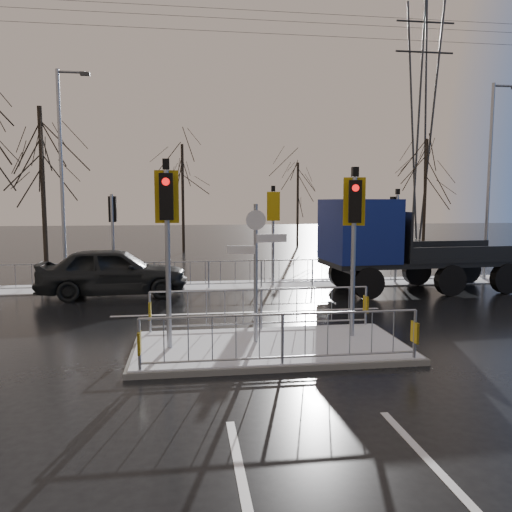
{
  "coord_description": "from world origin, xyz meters",
  "views": [
    {
      "loc": [
        -1.8,
        -10.59,
        3.27
      ],
      "look_at": [
        0.06,
        2.72,
        1.8
      ],
      "focal_mm": 35.0,
      "sensor_mm": 36.0,
      "label": 1
    }
  ],
  "objects": [
    {
      "name": "lane_markings",
      "position": [
        0.0,
        -0.33,
        0.0
      ],
      "size": [
        8.0,
        11.38,
        0.01
      ],
      "color": "silver",
      "rests_on": "ground"
    },
    {
      "name": "snow_verge",
      "position": [
        0.0,
        8.6,
        0.02
      ],
      "size": [
        30.0,
        2.0,
        0.04
      ],
      "primitive_type": "cube",
      "color": "white",
      "rests_on": "ground"
    },
    {
      "name": "ground",
      "position": [
        0.0,
        0.0,
        0.0
      ],
      "size": [
        120.0,
        120.0,
        0.0
      ],
      "primitive_type": "plane",
      "color": "black",
      "rests_on": "ground"
    },
    {
      "name": "street_lamp_left",
      "position": [
        -6.43,
        9.5,
        4.49
      ],
      "size": [
        1.25,
        0.18,
        8.2
      ],
      "color": "#8F949C",
      "rests_on": "ground"
    },
    {
      "name": "pylon_wires",
      "position": [
        16.88,
        30.0,
        11.03
      ],
      "size": [
        70.0,
        2.38,
        19.97
      ],
      "color": "#2D3033",
      "rests_on": "ground"
    },
    {
      "name": "traffic_island",
      "position": [
        -0.01,
        0.01,
        0.39
      ],
      "size": [
        6.0,
        3.04,
        4.15
      ],
      "color": "#61615D",
      "rests_on": "ground"
    },
    {
      "name": "car_far_lane",
      "position": [
        -4.33,
        7.03,
        0.86
      ],
      "size": [
        5.14,
        2.3,
        1.72
      ],
      "primitive_type": "imported",
      "rotation": [
        0.0,
        0.0,
        1.62
      ],
      "color": "black",
      "rests_on": "ground"
    },
    {
      "name": "flatbed_truck",
      "position": [
        5.28,
        6.48,
        1.78
      ],
      "size": [
        7.36,
        3.04,
        3.35
      ],
      "color": "black",
      "rests_on": "ground"
    },
    {
      "name": "tree_far_c",
      "position": [
        14.0,
        21.0,
        5.15
      ],
      "size": [
        4.0,
        4.0,
        7.55
      ],
      "color": "black",
      "rests_on": "ground"
    },
    {
      "name": "tree_far_b",
      "position": [
        6.0,
        24.0,
        4.18
      ],
      "size": [
        3.25,
        3.25,
        6.14
      ],
      "color": "black",
      "rests_on": "ground"
    },
    {
      "name": "street_lamp_right",
      "position": [
        10.57,
        8.5,
        4.39
      ],
      "size": [
        1.25,
        0.18,
        8.0
      ],
      "color": "#8F949C",
      "rests_on": "ground"
    },
    {
      "name": "far_kerb_fixtures",
      "position": [
        0.29,
        8.09,
        1.02
      ],
      "size": [
        18.0,
        0.65,
        3.83
      ],
      "color": "#8F949C",
      "rests_on": "ground"
    },
    {
      "name": "tree_near_b",
      "position": [
        -8.0,
        12.5,
        5.15
      ],
      "size": [
        4.0,
        4.0,
        7.55
      ],
      "color": "black",
      "rests_on": "ground"
    },
    {
      "name": "tree_far_a",
      "position": [
        -2.0,
        22.0,
        4.82
      ],
      "size": [
        3.75,
        3.75,
        7.08
      ],
      "color": "black",
      "rests_on": "ground"
    }
  ]
}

